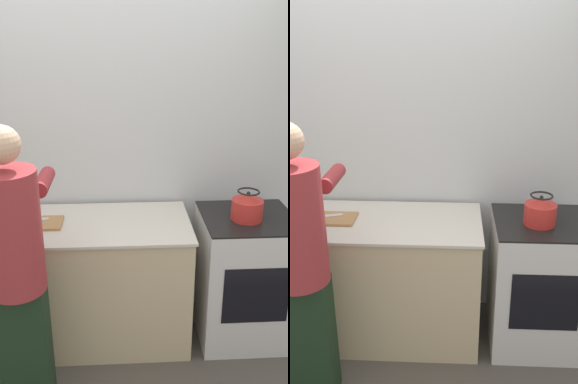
{
  "view_description": "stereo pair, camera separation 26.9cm",
  "coord_description": "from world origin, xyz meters",
  "views": [
    {
      "loc": [
        0.08,
        -2.28,
        2.11
      ],
      "look_at": [
        0.23,
        0.23,
        1.15
      ],
      "focal_mm": 40.0,
      "sensor_mm": 36.0,
      "label": 1
    },
    {
      "loc": [
        0.35,
        -2.28,
        2.11
      ],
      "look_at": [
        0.23,
        0.23,
        1.15
      ],
      "focal_mm": 40.0,
      "sensor_mm": 36.0,
      "label": 2
    }
  ],
  "objects": [
    {
      "name": "oven",
      "position": [
        0.94,
        0.3,
        0.47
      ],
      "size": [
        0.62,
        0.59,
        0.93
      ],
      "color": "silver",
      "rests_on": "ground_plane"
    },
    {
      "name": "counter",
      "position": [
        -0.36,
        0.33,
        0.45
      ],
      "size": [
        1.8,
        0.68,
        0.9
      ],
      "color": "#C6B28E",
      "rests_on": "ground_plane"
    },
    {
      "name": "wall_back",
      "position": [
        0.0,
        0.73,
        1.3
      ],
      "size": [
        8.0,
        0.05,
        2.6
      ],
      "color": "silver",
      "rests_on": "ground_plane"
    },
    {
      "name": "person",
      "position": [
        -0.48,
        -0.26,
        0.92
      ],
      "size": [
        0.35,
        0.59,
        1.69
      ],
      "color": "black",
      "rests_on": "ground_plane"
    },
    {
      "name": "kettle",
      "position": [
        0.9,
        0.26,
        1.02
      ],
      "size": [
        0.21,
        0.21,
        0.2
      ],
      "color": "red",
      "rests_on": "oven"
    },
    {
      "name": "ground_plane",
      "position": [
        0.0,
        0.0,
        0.0
      ],
      "size": [
        12.0,
        12.0,
        0.0
      ],
      "primitive_type": "plane",
      "color": "#4C4742"
    },
    {
      "name": "cutting_board",
      "position": [
        -0.51,
        0.32,
        0.91
      ],
      "size": [
        0.39,
        0.21,
        0.02
      ],
      "color": "#A87A4C",
      "rests_on": "counter"
    },
    {
      "name": "knife",
      "position": [
        -0.53,
        0.33,
        0.92
      ],
      "size": [
        0.23,
        0.11,
        0.01
      ],
      "rotation": [
        0.0,
        0.0,
        0.33
      ],
      "color": "silver",
      "rests_on": "cutting_board"
    }
  ]
}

